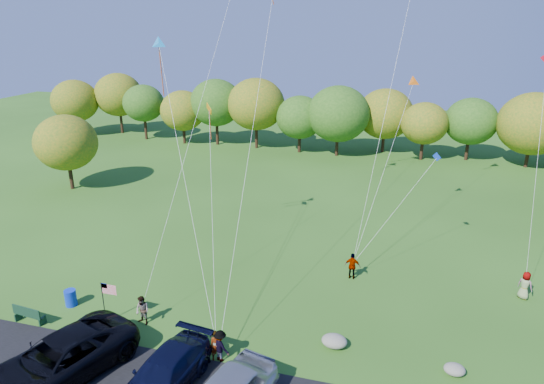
{
  "coord_description": "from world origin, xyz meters",
  "views": [
    {
      "loc": [
        7.6,
        -18.1,
        15.13
      ],
      "look_at": [
        0.8,
        6.0,
        6.07
      ],
      "focal_mm": 32.0,
      "sensor_mm": 36.0,
      "label": 1
    }
  ],
  "objects_px": {
    "minivan_dark": "(60,359)",
    "flyer_b": "(142,311)",
    "flyer_a": "(216,346)",
    "flyer_c": "(220,346)",
    "trash_barrel": "(71,298)",
    "flyer_d": "(352,266)",
    "flyer_e": "(525,285)",
    "park_bench": "(28,314)",
    "minivan_navy": "(164,375)"
  },
  "relations": [
    {
      "from": "flyer_a",
      "to": "flyer_c",
      "type": "relative_size",
      "value": 0.96
    },
    {
      "from": "minivan_dark",
      "to": "flyer_d",
      "type": "distance_m",
      "value": 16.7
    },
    {
      "from": "flyer_a",
      "to": "flyer_b",
      "type": "distance_m",
      "value": 4.99
    },
    {
      "from": "minivan_dark",
      "to": "flyer_b",
      "type": "height_order",
      "value": "minivan_dark"
    },
    {
      "from": "flyer_b",
      "to": "flyer_d",
      "type": "distance_m",
      "value": 12.54
    },
    {
      "from": "flyer_b",
      "to": "flyer_c",
      "type": "distance_m",
      "value": 5.19
    },
    {
      "from": "flyer_d",
      "to": "flyer_c",
      "type": "bearing_deg",
      "value": 64.09
    },
    {
      "from": "flyer_b",
      "to": "flyer_c",
      "type": "relative_size",
      "value": 1.01
    },
    {
      "from": "flyer_c",
      "to": "flyer_e",
      "type": "distance_m",
      "value": 17.55
    },
    {
      "from": "flyer_e",
      "to": "park_bench",
      "type": "bearing_deg",
      "value": 55.43
    },
    {
      "from": "flyer_b",
      "to": "flyer_d",
      "type": "height_order",
      "value": "flyer_d"
    },
    {
      "from": "flyer_e",
      "to": "park_bench",
      "type": "distance_m",
      "value": 27.18
    },
    {
      "from": "flyer_b",
      "to": "trash_barrel",
      "type": "distance_m",
      "value": 4.79
    },
    {
      "from": "flyer_d",
      "to": "trash_barrel",
      "type": "relative_size",
      "value": 1.78
    },
    {
      "from": "flyer_a",
      "to": "flyer_c",
      "type": "bearing_deg",
      "value": -36.32
    },
    {
      "from": "trash_barrel",
      "to": "flyer_a",
      "type": "bearing_deg",
      "value": -12.14
    },
    {
      "from": "flyer_b",
      "to": "flyer_c",
      "type": "bearing_deg",
      "value": -1.03
    },
    {
      "from": "flyer_b",
      "to": "flyer_e",
      "type": "relative_size",
      "value": 0.96
    },
    {
      "from": "minivan_dark",
      "to": "flyer_e",
      "type": "bearing_deg",
      "value": 50.93
    },
    {
      "from": "flyer_a",
      "to": "flyer_e",
      "type": "bearing_deg",
      "value": -3.36
    },
    {
      "from": "flyer_c",
      "to": "flyer_d",
      "type": "relative_size",
      "value": 0.95
    },
    {
      "from": "minivan_navy",
      "to": "trash_barrel",
      "type": "distance_m",
      "value": 9.33
    },
    {
      "from": "flyer_b",
      "to": "flyer_d",
      "type": "relative_size",
      "value": 0.95
    },
    {
      "from": "flyer_a",
      "to": "park_bench",
      "type": "distance_m",
      "value": 10.53
    },
    {
      "from": "minivan_dark",
      "to": "flyer_a",
      "type": "relative_size",
      "value": 4.5
    },
    {
      "from": "flyer_e",
      "to": "trash_barrel",
      "type": "bearing_deg",
      "value": 51.97
    },
    {
      "from": "minivan_dark",
      "to": "park_bench",
      "type": "relative_size",
      "value": 3.77
    },
    {
      "from": "minivan_dark",
      "to": "park_bench",
      "type": "distance_m",
      "value": 5.38
    },
    {
      "from": "minivan_navy",
      "to": "flyer_a",
      "type": "relative_size",
      "value": 3.59
    },
    {
      "from": "trash_barrel",
      "to": "flyer_c",
      "type": "bearing_deg",
      "value": -11.88
    },
    {
      "from": "flyer_b",
      "to": "flyer_d",
      "type": "bearing_deg",
      "value": 54.39
    },
    {
      "from": "flyer_a",
      "to": "park_bench",
      "type": "relative_size",
      "value": 0.84
    },
    {
      "from": "flyer_a",
      "to": "trash_barrel",
      "type": "bearing_deg",
      "value": 131.54
    },
    {
      "from": "flyer_b",
      "to": "flyer_e",
      "type": "bearing_deg",
      "value": 39.07
    },
    {
      "from": "flyer_d",
      "to": "flyer_a",
      "type": "bearing_deg",
      "value": 63.07
    },
    {
      "from": "park_bench",
      "to": "trash_barrel",
      "type": "relative_size",
      "value": 1.93
    },
    {
      "from": "minivan_dark",
      "to": "trash_barrel",
      "type": "relative_size",
      "value": 7.28
    },
    {
      "from": "trash_barrel",
      "to": "flyer_d",
      "type": "bearing_deg",
      "value": 26.15
    },
    {
      "from": "minivan_dark",
      "to": "trash_barrel",
      "type": "height_order",
      "value": "minivan_dark"
    },
    {
      "from": "flyer_e",
      "to": "flyer_d",
      "type": "bearing_deg",
      "value": 36.99
    },
    {
      "from": "minivan_dark",
      "to": "minivan_navy",
      "type": "height_order",
      "value": "minivan_dark"
    },
    {
      "from": "flyer_e",
      "to": "minivan_navy",
      "type": "bearing_deg",
      "value": 71.51
    },
    {
      "from": "minivan_dark",
      "to": "trash_barrel",
      "type": "xyz_separation_m",
      "value": [
        -3.38,
        5.08,
        -0.54
      ]
    },
    {
      "from": "minivan_navy",
      "to": "park_bench",
      "type": "height_order",
      "value": "minivan_navy"
    },
    {
      "from": "flyer_b",
      "to": "flyer_a",
      "type": "bearing_deg",
      "value": -1.78
    },
    {
      "from": "flyer_a",
      "to": "flyer_b",
      "type": "xyz_separation_m",
      "value": [
        -4.73,
        1.58,
        0.04
      ]
    },
    {
      "from": "flyer_e",
      "to": "trash_barrel",
      "type": "distance_m",
      "value": 25.53
    },
    {
      "from": "minivan_dark",
      "to": "flyer_b",
      "type": "relative_size",
      "value": 4.29
    },
    {
      "from": "flyer_e",
      "to": "park_bench",
      "type": "relative_size",
      "value": 0.91
    },
    {
      "from": "flyer_c",
      "to": "flyer_d",
      "type": "height_order",
      "value": "flyer_d"
    }
  ]
}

